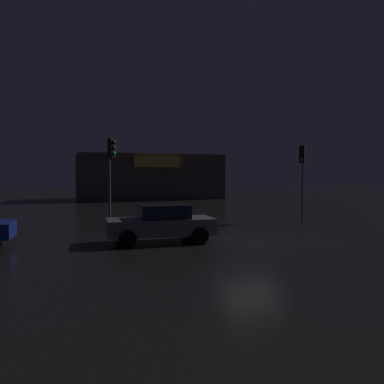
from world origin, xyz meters
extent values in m
plane|color=black|center=(0.00, 0.00, 0.00)|extent=(120.00, 120.00, 0.00)
cube|color=#4C4742|center=(2.23, 27.94, 2.37)|extent=(15.00, 6.82, 4.74)
cube|color=#E5D84C|center=(2.23, 24.38, 3.89)|extent=(4.63, 0.24, 1.10)
cylinder|color=#595B60|center=(6.25, 5.51, 2.16)|extent=(0.12, 0.12, 4.33)
cube|color=black|center=(6.13, 5.41, 3.82)|extent=(0.41, 0.41, 1.01)
sphere|color=black|center=(6.01, 5.30, 4.12)|extent=(0.20, 0.20, 0.20)
sphere|color=black|center=(6.01, 5.30, 3.82)|extent=(0.20, 0.20, 0.20)
sphere|color=#19D13F|center=(6.01, 5.30, 3.52)|extent=(0.20, 0.20, 0.20)
cylinder|color=#595B60|center=(-4.83, 6.07, 2.24)|extent=(0.11, 0.11, 4.48)
cube|color=black|center=(-4.73, 5.95, 4.00)|extent=(0.41, 0.40, 0.95)
sphere|color=black|center=(-4.63, 5.82, 4.29)|extent=(0.20, 0.20, 0.20)
sphere|color=black|center=(-4.63, 5.82, 4.00)|extent=(0.20, 0.20, 0.20)
sphere|color=#19D13F|center=(-4.63, 5.82, 3.72)|extent=(0.20, 0.20, 0.20)
cube|color=slate|center=(-3.55, 0.78, 0.64)|extent=(4.28, 2.01, 0.63)
cube|color=black|center=(-3.42, 0.77, 1.22)|extent=(2.00, 1.68, 0.54)
cylinder|color=black|center=(-4.98, 0.01, 0.32)|extent=(0.66, 0.26, 0.65)
cylinder|color=black|center=(-4.86, 1.73, 0.32)|extent=(0.66, 0.26, 0.65)
cylinder|color=black|center=(-2.23, -0.18, 0.32)|extent=(0.66, 0.26, 0.65)
cylinder|color=black|center=(-2.12, 1.54, 0.32)|extent=(0.66, 0.26, 0.65)
camera|label=1|loc=(-7.47, -14.37, 2.71)|focal=37.27mm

